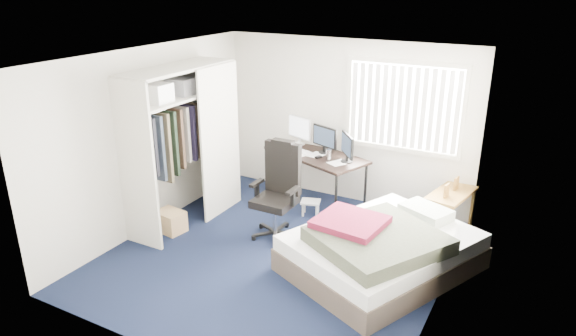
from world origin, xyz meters
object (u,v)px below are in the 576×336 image
(office_chair, at_px, (278,200))
(nightstand, at_px, (451,197))
(desk, at_px, (317,152))
(bed, at_px, (380,249))

(office_chair, height_order, nightstand, office_chair)
(desk, bearing_deg, nightstand, -1.46)
(desk, height_order, nightstand, desk)
(desk, relative_size, bed, 0.68)
(desk, distance_m, nightstand, 2.07)
(desk, bearing_deg, office_chair, -89.85)
(nightstand, bearing_deg, desk, 178.54)
(desk, bearing_deg, bed, -43.73)
(office_chair, xyz_separation_m, nightstand, (2.05, 1.19, 0.02))
(desk, distance_m, bed, 2.21)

